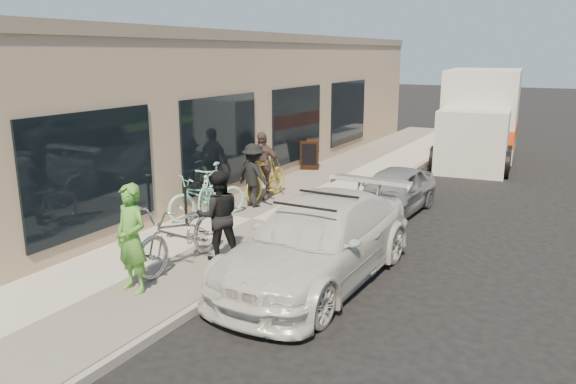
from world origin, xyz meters
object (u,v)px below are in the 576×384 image
at_px(cruiser_bike_a, 213,188).
at_px(bystander_b, 262,165).
at_px(sedan_silver, 393,191).
at_px(cruiser_bike_c, 266,177).
at_px(moving_truck, 480,120).
at_px(man_standing, 219,215).
at_px(tandem_bike, 181,234).
at_px(bystander_a, 254,175).
at_px(woman_rider, 131,239).
at_px(cruiser_bike_b, 207,196).
at_px(bike_rack, 193,199).
at_px(sandwich_board, 309,155).
at_px(sedan_white, 318,241).

height_order(cruiser_bike_a, bystander_b, bystander_b).
xyz_separation_m(sedan_silver, cruiser_bike_c, (-3.03, -0.74, 0.16)).
height_order(moving_truck, man_standing, moving_truck).
bearing_deg(tandem_bike, moving_truck, 79.84).
bearing_deg(bystander_a, cruiser_bike_a, 65.20).
xyz_separation_m(cruiser_bike_a, bystander_a, (0.63, 0.77, 0.21)).
bearing_deg(tandem_bike, cruiser_bike_a, 117.13).
distance_m(moving_truck, tandem_bike, 13.78).
xyz_separation_m(woman_rider, cruiser_bike_b, (-1.34, 3.71, -0.35)).
bearing_deg(sedan_silver, bystander_a, -150.38).
xyz_separation_m(moving_truck, bystander_b, (-3.58, -9.00, -0.39)).
relative_size(moving_truck, cruiser_bike_a, 3.63).
relative_size(bike_rack, man_standing, 0.53).
relative_size(tandem_bike, cruiser_bike_a, 1.20).
bearing_deg(cruiser_bike_c, man_standing, -70.75).
xyz_separation_m(sandwich_board, bystander_a, (0.75, -4.47, 0.28)).
distance_m(sandwich_board, sedan_white, 8.40).
distance_m(sandwich_board, man_standing, 8.02).
relative_size(sandwich_board, cruiser_bike_c, 0.50).
relative_size(sedan_silver, moving_truck, 0.49).
height_order(cruiser_bike_b, cruiser_bike_c, cruiser_bike_c).
distance_m(sandwich_board, cruiser_bike_b, 5.80).
distance_m(tandem_bike, cruiser_bike_b, 2.84).
relative_size(sedan_silver, cruiser_bike_c, 1.72).
distance_m(sandwich_board, tandem_bike, 8.47).
height_order(cruiser_bike_a, cruiser_bike_b, cruiser_bike_a).
xyz_separation_m(bystander_a, bystander_b, (-0.21, 0.71, 0.09)).
relative_size(man_standing, bystander_a, 1.06).
height_order(sedan_silver, bystander_b, bystander_b).
bearing_deg(cruiser_bike_b, woman_rider, -44.34).
relative_size(man_standing, cruiser_bike_c, 0.86).
relative_size(sandwich_board, cruiser_bike_b, 0.49).
bearing_deg(bystander_b, bystander_a, -84.28).
relative_size(sandwich_board, woman_rider, 0.55).
xyz_separation_m(tandem_bike, cruiser_bike_a, (-1.57, 3.06, -0.03)).
height_order(sedan_silver, cruiser_bike_a, cruiser_bike_a).
xyz_separation_m(cruiser_bike_b, bystander_b, (0.17, 2.03, 0.35)).
distance_m(sedan_silver, bystander_b, 3.26).
height_order(cruiser_bike_c, bystander_b, bystander_b).
relative_size(man_standing, cruiser_bike_b, 0.85).
bearing_deg(moving_truck, cruiser_bike_a, -116.32).
distance_m(cruiser_bike_b, bystander_b, 2.07).
distance_m(sandwich_board, cruiser_bike_a, 5.24).
bearing_deg(tandem_bike, woman_rider, -88.53).
xyz_separation_m(sedan_white, moving_truck, (0.27, 12.71, 0.70)).
bearing_deg(moving_truck, sedan_silver, -98.47).
relative_size(bike_rack, sandwich_board, 0.91).
bearing_deg(sedan_white, sedan_silver, 94.12).
relative_size(sandwich_board, bystander_a, 0.62).
relative_size(cruiser_bike_c, bystander_b, 1.11).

